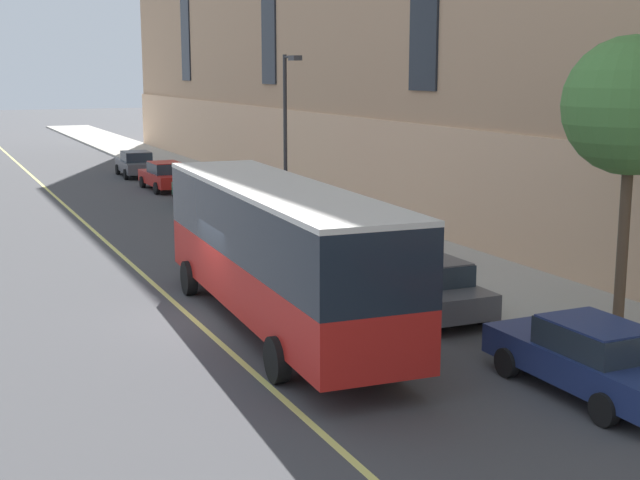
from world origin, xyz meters
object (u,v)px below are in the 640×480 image
at_px(parked_car_red_6, 165,176).
at_px(parked_car_navy_0, 588,357).
at_px(city_bus, 276,247).
at_px(parked_car_champagne_7, 307,234).
at_px(street_tree_mid_block, 632,107).
at_px(parked_car_green_1, 201,190).
at_px(parked_car_red_5, 244,210).
at_px(parked_car_darkgray_2, 427,286).
at_px(street_lamp, 287,121).
at_px(fire_hydrant, 370,248).
at_px(parked_car_darkgray_8, 136,164).

bearing_deg(parked_car_red_6, parked_car_navy_0, -90.19).
bearing_deg(city_bus, parked_car_navy_0, -59.72).
distance_m(parked_car_champagne_7, street_tree_mid_block, 13.14).
xyz_separation_m(parked_car_green_1, parked_car_red_5, (-0.17, -6.69, 0.00)).
height_order(parked_car_darkgray_2, parked_car_champagne_7, same).
height_order(parked_car_darkgray_2, street_lamp, street_lamp).
relative_size(parked_car_darkgray_2, parked_car_champagne_7, 1.02).
distance_m(parked_car_green_1, fire_hydrant, 14.70).
xyz_separation_m(parked_car_green_1, parked_car_red_6, (-0.12, 6.33, 0.00)).
height_order(parked_car_champagne_7, street_lamp, street_lamp).
relative_size(parked_car_red_5, parked_car_red_6, 0.93).
bearing_deg(parked_car_champagne_7, city_bus, -118.39).
bearing_deg(street_lamp, parked_car_green_1, 103.90).
distance_m(parked_car_navy_0, street_lamp, 21.15).
bearing_deg(city_bus, street_tree_mid_block, -26.21).
height_order(parked_car_navy_0, parked_car_darkgray_8, same).
height_order(parked_car_green_1, fire_hydrant, parked_car_green_1).
distance_m(parked_car_darkgray_2, street_tree_mid_block, 6.89).
distance_m(parked_car_red_5, fire_hydrant, 8.12).
bearing_deg(street_tree_mid_block, fire_hydrant, 100.48).
height_order(parked_car_navy_0, parked_car_darkgray_2, same).
xyz_separation_m(parked_car_navy_0, parked_car_darkgray_8, (0.10, 40.88, 0.00)).
relative_size(parked_car_green_1, street_lamp, 0.62).
height_order(parked_car_green_1, parked_car_darkgray_8, same).
distance_m(parked_car_navy_0, fire_hydrant, 13.18).
distance_m(parked_car_darkgray_2, street_lamp, 14.79).
bearing_deg(parked_car_red_6, street_lamp, -82.15).
bearing_deg(parked_car_red_6, parked_car_darkgray_2, -89.95).
bearing_deg(fire_hydrant, parked_car_darkgray_2, -104.59).
xyz_separation_m(parked_car_green_1, parked_car_champagne_7, (0.03, -12.81, 0.00)).
relative_size(street_tree_mid_block, fire_hydrant, 9.97).
relative_size(parked_car_green_1, parked_car_darkgray_2, 0.96).
bearing_deg(parked_car_darkgray_2, street_lamp, 82.79).
distance_m(city_bus, parked_car_darkgray_2, 4.40).
bearing_deg(street_lamp, street_tree_mid_block, -84.38).
height_order(parked_car_green_1, parked_car_champagne_7, same).
bearing_deg(street_tree_mid_block, parked_car_navy_0, -139.68).
bearing_deg(parked_car_champagne_7, parked_car_red_5, 91.88).
bearing_deg(parked_car_green_1, parked_car_darkgray_2, -90.25).
distance_m(city_bus, street_lamp, 15.24).
relative_size(city_bus, parked_car_darkgray_8, 2.68).
distance_m(city_bus, street_tree_mid_block, 9.27).
relative_size(parked_car_red_5, parked_car_champagne_7, 1.01).
relative_size(parked_car_navy_0, street_tree_mid_block, 0.67).
relative_size(parked_car_red_6, street_tree_mid_block, 0.67).
bearing_deg(parked_car_green_1, parked_car_red_6, 91.05).
distance_m(parked_car_red_6, street_tree_mid_block, 31.45).
xyz_separation_m(city_bus, parked_car_green_1, (4.26, 20.74, -1.36)).
bearing_deg(parked_car_navy_0, parked_car_green_1, 89.53).
bearing_deg(parked_car_champagne_7, parked_car_darkgray_8, 90.33).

